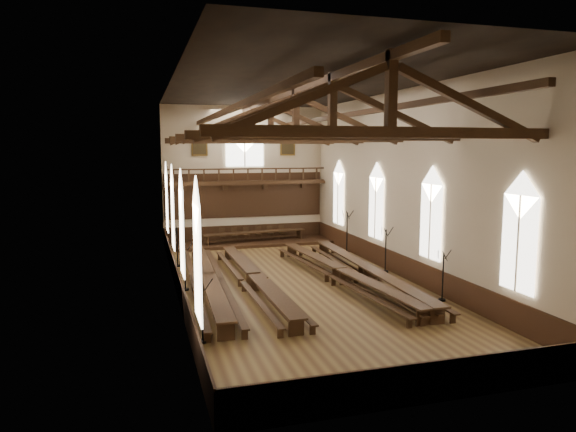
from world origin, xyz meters
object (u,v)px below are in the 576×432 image
refectory_row_c (341,272)px  candelabrum_right_far (347,240)px  candelabrum_left_near (202,323)px  refectory_row_d (367,269)px  candelabrum_left_far (177,254)px  candelabrum_left_mid (185,276)px  candelabrum_right_mid (385,259)px  dais (255,243)px  candelabrum_right_near (442,286)px  refectory_row_b (254,277)px  high_table (255,233)px  refectory_row_a (208,277)px

refectory_row_c → candelabrum_right_far: size_ratio=5.12×
candelabrum_right_far → candelabrum_left_near: bearing=-129.8°
refectory_row_d → candelabrum_left_far: bearing=147.5°
candelabrum_left_near → candelabrum_left_far: 12.39m
refectory_row_d → candelabrum_right_far: 7.11m
candelabrum_left_mid → candelabrum_right_mid: size_ratio=0.93×
refectory_row_c → dais: 12.02m
candelabrum_right_near → candelabrum_right_mid: bearing=90.0°
candelabrum_right_near → candelabrum_right_mid: 5.67m
candelabrum_right_far → refectory_row_b: bearing=-139.0°
high_table → candelabrum_left_near: bearing=-108.0°
refectory_row_a → candelabrum_right_mid: candelabrum_right_mid is taller
high_table → candelabrum_left_mid: bearing=-118.1°
refectory_row_c → candelabrum_left_mid: bearing=174.5°
candelabrum_left_mid → candelabrum_right_mid: 11.12m
high_table → candelabrum_left_near: size_ratio=3.29×
dais → candelabrum_left_mid: (-5.92, -11.09, 0.63)m
candelabrum_left_mid → candelabrum_right_mid: bearing=3.2°
candelabrum_left_near → candelabrum_right_mid: candelabrum_right_mid is taller
refectory_row_d → candelabrum_left_far: (-9.35, 5.96, 0.16)m
dais → candelabrum_right_far: candelabrum_right_far is taller
refectory_row_a → high_table: size_ratio=1.96×
refectory_row_a → refectory_row_b: bearing=-12.4°
candelabrum_left_near → candelabrum_left_mid: candelabrum_left_mid is taller
candelabrum_left_mid → candelabrum_left_far: candelabrum_left_far is taller
dais → candelabrum_right_far: (5.18, -4.88, 0.78)m
refectory_row_b → candelabrum_right_mid: bearing=8.5°
candelabrum_left_far → candelabrum_right_mid: 12.04m
refectory_row_c → candelabrum_right_near: bearing=-52.9°
dais → candelabrum_left_far: size_ratio=4.63×
candelabrum_right_mid → candelabrum_right_far: (0.00, 5.58, 0.09)m
refectory_row_a → candelabrum_right_near: candelabrum_right_near is taller
refectory_row_c → candelabrum_right_far: 7.69m
refectory_row_c → candelabrum_left_mid: (-7.87, 0.76, 0.16)m
refectory_row_c → candelabrum_right_near: 5.36m
candelabrum_left_far → dais: bearing=44.4°
candelabrum_left_mid → candelabrum_right_near: (11.10, -5.04, -0.01)m
candelabrum_right_mid → refectory_row_c: bearing=-156.8°
refectory_row_a → candelabrum_left_mid: bearing=177.9°
high_table → candelabrum_right_mid: candelabrum_right_mid is taller
candelabrum_left_mid → candelabrum_right_far: 12.72m
candelabrum_left_mid → refectory_row_b: bearing=-9.1°
candelabrum_right_near → high_table: bearing=107.8°
dais → candelabrum_left_near: candelabrum_left_near is taller
candelabrum_left_near → high_table: bearing=72.0°
dais → candelabrum_right_far: size_ratio=3.95×
candelabrum_left_near → candelabrum_right_far: 17.33m
candelabrum_left_near → candelabrum_right_far: (11.10, 13.31, 0.17)m
refectory_row_c → refectory_row_d: size_ratio=0.99×
high_table → candelabrum_right_far: bearing=-43.3°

